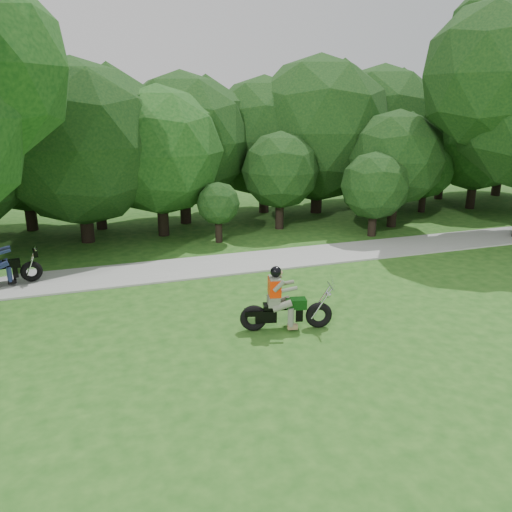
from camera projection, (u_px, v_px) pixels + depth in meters
ground at (415, 369)px, 10.43m from camera, size 100.00×100.00×0.00m
walkway at (278, 259)px, 17.67m from camera, size 60.00×2.20×0.06m
tree_line at (227, 141)px, 22.73m from camera, size 39.94×12.25×7.79m
chopper_motorcycle at (282, 306)px, 12.10m from camera, size 2.28×0.86×1.64m
touring_motorcycle at (0, 267)px, 14.85m from camera, size 2.08×0.81×1.58m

